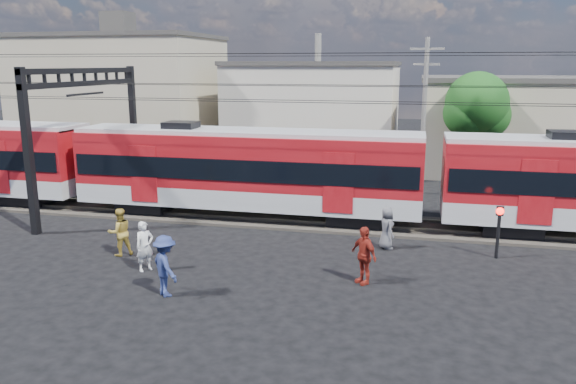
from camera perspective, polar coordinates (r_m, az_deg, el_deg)
name	(u,v)px	position (r m, az deg, el deg)	size (l,w,h in m)	color
ground	(232,284)	(18.87, -5.67, -9.31)	(120.00, 120.00, 0.00)	black
track_bed	(287,219)	(26.15, -0.08, -2.77)	(70.00, 3.40, 0.12)	#2D2823
rail_near	(283,221)	(25.41, -0.46, -2.95)	(70.00, 0.12, 0.12)	#59544C
rail_far	(291,213)	(26.82, 0.29, -2.10)	(70.00, 0.12, 0.12)	#59544C
commuter_train	(251,168)	(26.06, -3.76, 2.43)	(50.30, 3.08, 4.17)	black
catenary	(112,106)	(28.49, -17.47, 8.32)	(70.00, 9.30, 7.52)	black
building_west	(123,96)	(46.52, -16.44, 9.32)	(14.28, 10.20, 9.30)	tan
building_midwest	(317,109)	(44.34, 3.00, 8.38)	(12.24, 12.24, 7.30)	beige
building_mideast	(545,125)	(41.55, 24.62, 6.25)	(16.32, 10.20, 6.30)	tan
utility_pole_mid	(424,113)	(31.63, 13.64, 7.84)	(1.80, 0.24, 8.50)	slate
tree_near	(480,107)	(34.88, 18.91, 8.16)	(3.82, 3.64, 6.72)	#382619
pedestrian_a	(145,246)	(20.32, -14.35, -5.35)	(0.65, 0.43, 1.78)	silver
pedestrian_b	(120,232)	(22.16, -16.70, -3.91)	(0.89, 0.69, 1.83)	gold
pedestrian_c	(165,266)	(18.00, -12.37, -7.34)	(1.26, 0.73, 1.96)	navy
pedestrian_d	(364,255)	(18.72, 7.70, -6.37)	(1.14, 0.47, 1.95)	maroon
pedestrian_e	(387,228)	(22.35, 9.98, -3.62)	(0.82, 0.53, 1.68)	#535258
crossing_signal	(499,222)	(22.18, 20.65, -2.90)	(0.29, 0.29, 2.01)	black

